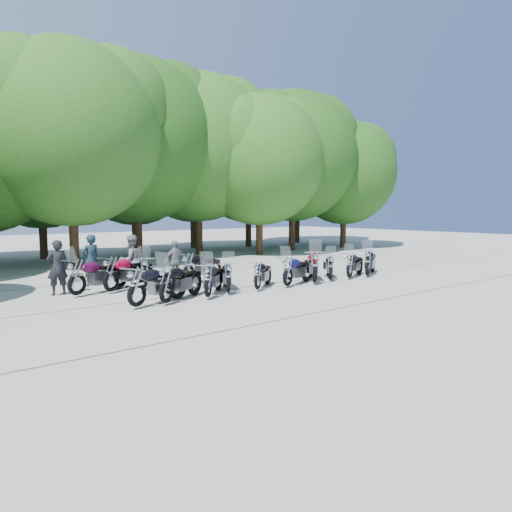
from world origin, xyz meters
TOP-DOWN VIEW (x-y plane):
  - ground at (0.00, 0.00)m, footprint 90.00×90.00m
  - tree_3 at (-3.57, 11.24)m, footprint 8.70×8.70m
  - tree_4 at (0.54, 13.09)m, footprint 9.13×9.13m
  - tree_5 at (4.61, 13.20)m, footprint 9.04×9.04m
  - tree_6 at (7.55, 10.82)m, footprint 8.00×8.00m
  - tree_7 at (11.20, 11.78)m, footprint 8.79×8.79m
  - tree_8 at (15.83, 11.20)m, footprint 7.53×7.53m
  - tree_11 at (-3.76, 16.43)m, footprint 7.56×7.56m
  - tree_12 at (1.80, 16.47)m, footprint 7.88×7.88m
  - tree_13 at (6.69, 17.47)m, footprint 8.31×8.31m
  - tree_14 at (10.68, 16.09)m, footprint 8.02×8.02m
  - tree_15 at (16.61, 17.02)m, footprint 9.67×9.67m
  - motorcycle_0 at (-5.08, 0.43)m, footprint 2.50×1.55m
  - motorcycle_1 at (-4.17, 0.42)m, footprint 2.38×1.80m
  - motorcycle_2 at (-2.74, 0.41)m, footprint 2.06×2.07m
  - motorcycle_3 at (-1.82, 0.66)m, footprint 1.66×2.19m
  - motorcycle_4 at (-0.65, 0.58)m, footprint 2.00×1.72m
  - motorcycle_5 at (0.62, 0.45)m, footprint 2.34×1.44m
  - motorcycle_6 at (1.90, 0.38)m, footprint 2.25×2.42m
  - motorcycle_7 at (2.92, 0.53)m, footprint 1.91×1.94m
  - motorcycle_8 at (3.91, 0.40)m, footprint 2.23×1.51m
  - motorcycle_9 at (4.96, 0.34)m, footprint 2.35×1.78m
  - motorcycle_10 at (-5.87, 3.24)m, footprint 2.54×1.65m
  - motorcycle_11 at (-4.76, 3.24)m, footprint 2.54×1.78m
  - motorcycle_12 at (-3.57, 3.25)m, footprint 1.54×2.38m
  - motorcycle_13 at (-1.91, 3.09)m, footprint 2.50×1.63m
  - rider_0 at (-6.23, 4.05)m, footprint 0.67×0.44m
  - rider_1 at (-3.66, 4.17)m, footprint 1.00×0.83m
  - rider_2 at (-1.85, 4.22)m, footprint 0.97×0.46m
  - rider_3 at (-4.76, 5.23)m, footprint 0.75×0.56m

SIDE VIEW (x-z plane):
  - ground at x=0.00m, z-range 0.00..0.00m
  - motorcycle_4 at x=-0.65m, z-range 0.00..1.15m
  - motorcycle_7 at x=2.92m, z-range 0.00..1.18m
  - motorcycle_3 at x=-1.82m, z-range 0.00..1.22m
  - motorcycle_8 at x=3.91m, z-range 0.00..1.22m
  - motorcycle_2 at x=-2.74m, z-range 0.00..1.27m
  - motorcycle_5 at x=0.62m, z-range 0.00..1.27m
  - motorcycle_12 at x=-3.57m, z-range 0.00..1.30m
  - motorcycle_9 at x=4.96m, z-range 0.00..1.31m
  - motorcycle_1 at x=-4.17m, z-range 0.00..1.32m
  - motorcycle_0 at x=-5.08m, z-range 0.00..1.36m
  - motorcycle_13 at x=-1.91m, z-range 0.00..1.36m
  - motorcycle_10 at x=-5.87m, z-range 0.00..1.38m
  - motorcycle_11 at x=-4.76m, z-range 0.00..1.40m
  - motorcycle_6 at x=1.90m, z-range 0.00..1.43m
  - rider_2 at x=-1.85m, z-range 0.00..1.61m
  - rider_0 at x=-6.23m, z-range 0.00..1.81m
  - rider_1 at x=-3.66m, z-range 0.00..1.88m
  - rider_3 at x=-4.76m, z-range 0.00..1.89m
  - tree_8 at x=15.83m, z-range 0.85..10.10m
  - tree_11 at x=-3.76m, z-range 0.85..10.14m
  - tree_12 at x=1.80m, z-range 0.89..10.56m
  - tree_6 at x=7.55m, z-range 0.90..10.72m
  - tree_14 at x=10.68m, z-range 0.91..10.75m
  - tree_13 at x=6.69m, z-range 0.94..11.14m
  - tree_3 at x=-3.57m, z-range 0.98..11.66m
  - tree_7 at x=11.20m, z-range 0.99..11.79m
  - tree_5 at x=4.61m, z-range 1.02..12.12m
  - tree_4 at x=0.54m, z-range 1.03..12.24m
  - tree_15 at x=16.61m, z-range 1.09..12.96m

